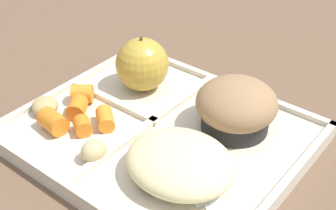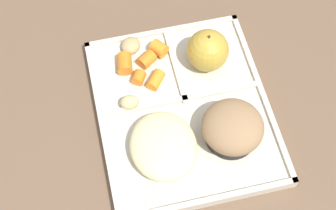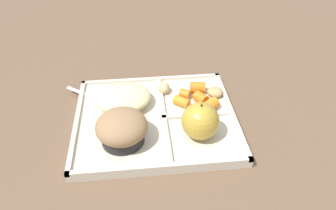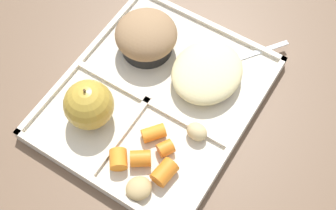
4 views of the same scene
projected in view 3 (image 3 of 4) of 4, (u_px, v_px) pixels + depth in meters
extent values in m
plane|color=brown|center=(156.00, 123.00, 0.68)|extent=(6.00, 6.00, 0.00)
cube|color=beige|center=(156.00, 120.00, 0.67)|extent=(0.33, 0.28, 0.02)
cube|color=beige|center=(151.00, 79.00, 0.77)|extent=(0.33, 0.01, 0.01)
cube|color=beige|center=(161.00, 166.00, 0.56)|extent=(0.33, 0.01, 0.01)
cube|color=beige|center=(231.00, 111.00, 0.68)|extent=(0.01, 0.28, 0.01)
cube|color=beige|center=(77.00, 121.00, 0.65)|extent=(0.01, 0.28, 0.01)
cube|color=beige|center=(164.00, 115.00, 0.67)|extent=(0.01, 0.27, 0.01)
cube|color=beige|center=(195.00, 115.00, 0.67)|extent=(0.15, 0.01, 0.01)
sphere|color=#B79333|center=(200.00, 121.00, 0.61)|extent=(0.07, 0.07, 0.07)
cylinder|color=#4C381E|center=(202.00, 106.00, 0.58)|extent=(0.00, 0.00, 0.01)
cylinder|color=black|center=(123.00, 136.00, 0.61)|extent=(0.08, 0.08, 0.02)
ellipsoid|color=#93704C|center=(122.00, 126.00, 0.59)|extent=(0.10, 0.10, 0.05)
cylinder|color=orange|center=(211.00, 105.00, 0.68)|extent=(0.04, 0.04, 0.02)
cylinder|color=orange|center=(185.00, 94.00, 0.72)|extent=(0.03, 0.03, 0.02)
cylinder|color=orange|center=(182.00, 102.00, 0.69)|extent=(0.04, 0.04, 0.02)
cylinder|color=orange|center=(198.00, 87.00, 0.73)|extent=(0.04, 0.03, 0.03)
cylinder|color=orange|center=(201.00, 98.00, 0.70)|extent=(0.04, 0.04, 0.02)
ellipsoid|color=tan|center=(215.00, 92.00, 0.72)|extent=(0.05, 0.05, 0.02)
ellipsoid|color=tan|center=(164.00, 88.00, 0.73)|extent=(0.03, 0.03, 0.02)
ellipsoid|color=beige|center=(123.00, 97.00, 0.69)|extent=(0.12, 0.11, 0.04)
sphere|color=#755B4C|center=(116.00, 98.00, 0.69)|extent=(0.04, 0.04, 0.04)
sphere|color=brown|center=(129.00, 90.00, 0.72)|extent=(0.03, 0.03, 0.03)
cube|color=white|center=(84.00, 94.00, 0.73)|extent=(0.09, 0.07, 0.00)
cube|color=white|center=(109.00, 104.00, 0.70)|extent=(0.04, 0.04, 0.00)
cylinder|color=white|center=(116.00, 111.00, 0.69)|extent=(0.02, 0.01, 0.00)
cylinder|color=white|center=(119.00, 108.00, 0.69)|extent=(0.02, 0.01, 0.00)
cylinder|color=white|center=(122.00, 105.00, 0.70)|extent=(0.02, 0.01, 0.00)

